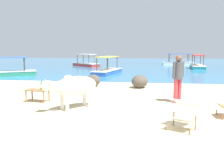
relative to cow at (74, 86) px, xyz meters
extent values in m
cube|color=#CCB78E|center=(1.28, -1.13, -0.72)|extent=(18.00, 14.00, 0.04)
cube|color=teal|center=(1.28, 20.87, -0.74)|extent=(60.00, 36.00, 0.03)
cylinder|color=silver|center=(-0.12, -0.37, -0.43)|extent=(0.11, 0.11, 0.55)
cylinder|color=silver|center=(-0.35, -0.17, -0.43)|extent=(0.11, 0.11, 0.55)
cylinder|color=silver|center=(0.42, 0.24, -0.43)|extent=(0.11, 0.11, 0.55)
cylinder|color=silver|center=(0.19, 0.45, -0.43)|extent=(0.11, 0.11, 0.55)
ellipsoid|color=silver|center=(0.03, 0.04, 0.01)|extent=(1.40, 1.48, 0.60)
ellipsoid|color=silver|center=(-0.58, -0.65, 0.11)|extent=(0.44, 0.45, 0.28)
cone|color=silver|center=(-0.47, -0.74, 0.23)|extent=(0.14, 0.14, 0.10)
cone|color=silver|center=(-0.68, -0.56, 0.23)|extent=(0.14, 0.14, 0.10)
ellipsoid|color=silver|center=(-0.14, -0.16, 0.26)|extent=(0.36, 0.37, 0.20)
cube|color=olive|center=(-1.56, 0.76, -0.29)|extent=(0.81, 0.53, 0.04)
cylinder|color=olive|center=(-1.20, 0.89, -0.50)|extent=(0.05, 0.05, 0.40)
cylinder|color=olive|center=(-1.25, 0.54, -0.50)|extent=(0.05, 0.05, 0.40)
cylinder|color=olive|center=(-1.88, 0.98, -0.50)|extent=(0.05, 0.05, 0.40)
cylinder|color=olive|center=(-1.92, 0.62, -0.50)|extent=(0.05, 0.05, 0.40)
cylinder|color=#2D6B38|center=(-1.43, 0.81, -0.16)|extent=(0.07, 0.07, 0.22)
cylinder|color=#2D6B38|center=(-1.43, 0.81, -0.02)|extent=(0.03, 0.03, 0.06)
cylinder|color=black|center=(-1.43, 0.81, 0.02)|extent=(0.03, 0.03, 0.02)
cylinder|color=olive|center=(4.15, -0.64, -0.63)|extent=(0.04, 0.04, 0.14)
cylinder|color=olive|center=(4.14, -0.12, -0.63)|extent=(0.04, 0.04, 0.14)
cylinder|color=olive|center=(3.10, -1.87, -0.63)|extent=(0.04, 0.04, 0.14)
cylinder|color=olive|center=(2.64, -1.62, -0.63)|extent=(0.04, 0.04, 0.14)
cylinder|color=olive|center=(3.29, -1.50, -0.53)|extent=(0.04, 0.04, 0.34)
cylinder|color=olive|center=(2.83, -1.26, -0.53)|extent=(0.04, 0.04, 0.34)
cube|color=silver|center=(2.97, -1.56, -0.46)|extent=(0.66, 0.62, 0.21)
cube|color=silver|center=(3.11, -1.29, -0.13)|extent=(0.68, 0.65, 0.23)
cylinder|color=#CC3D47|center=(3.32, 1.35, -0.29)|extent=(0.14, 0.14, 0.82)
cylinder|color=#CC3D47|center=(3.18, 1.23, -0.29)|extent=(0.14, 0.14, 0.82)
cylinder|color=#4C4C51|center=(3.25, 1.29, 0.41)|extent=(0.32, 0.32, 0.58)
cylinder|color=#4C4C51|center=(3.42, 1.43, 0.44)|extent=(0.09, 0.09, 0.52)
cylinder|color=#4C4C51|center=(3.09, 1.16, 0.44)|extent=(0.09, 0.09, 0.52)
sphere|color=brown|center=(3.25, 1.29, 0.81)|extent=(0.22, 0.22, 0.22)
ellipsoid|color=brown|center=(1.91, 4.21, -0.40)|extent=(1.06, 1.09, 0.61)
ellipsoid|color=brown|center=(-0.36, 4.42, -0.41)|extent=(0.88, 0.78, 0.58)
cube|color=#C63833|center=(-4.06, 17.74, -0.59)|extent=(3.42, 3.21, 0.28)
cube|color=white|center=(-4.06, 17.74, -0.43)|extent=(3.52, 3.30, 0.04)
cylinder|color=brown|center=(-5.12, 18.17, 0.03)|extent=(0.06, 0.06, 0.95)
cylinder|color=brown|center=(-4.61, 18.74, 0.03)|extent=(0.06, 0.06, 0.95)
cylinder|color=brown|center=(-3.51, 16.74, 0.03)|extent=(0.06, 0.06, 0.95)
cylinder|color=brown|center=(-3.00, 17.31, 0.03)|extent=(0.06, 0.06, 0.95)
cube|color=silver|center=(-4.06, 17.74, 0.53)|extent=(2.51, 2.37, 0.06)
cube|color=#3866B7|center=(-0.57, 10.27, -0.59)|extent=(1.83, 3.75, 0.28)
cube|color=white|center=(-0.57, 10.27, -0.43)|extent=(1.90, 3.83, 0.04)
cylinder|color=brown|center=(-0.72, 11.41, 0.03)|extent=(0.06, 0.06, 0.95)
cylinder|color=brown|center=(0.03, 11.25, 0.03)|extent=(0.06, 0.06, 0.95)
cylinder|color=brown|center=(-1.18, 9.30, 0.03)|extent=(0.06, 0.06, 0.95)
cylinder|color=brown|center=(-0.42, 9.14, 0.03)|extent=(0.06, 0.06, 0.95)
cube|color=#EFD14C|center=(-0.57, 10.27, 0.53)|extent=(1.44, 2.66, 0.06)
cube|color=#338E66|center=(-7.21, 8.23, -0.59)|extent=(3.65, 2.80, 0.28)
cube|color=white|center=(-7.21, 8.23, -0.43)|extent=(3.74, 2.88, 0.04)
cylinder|color=brown|center=(-6.09, 8.46, 0.03)|extent=(0.06, 0.06, 0.95)
cylinder|color=brown|center=(-6.49, 9.12, 0.03)|extent=(0.06, 0.06, 0.95)
cube|color=#3D66C6|center=(-7.21, 8.23, 0.53)|extent=(2.64, 2.10, 0.06)
cube|color=teal|center=(7.10, 16.30, -0.59)|extent=(1.46, 3.69, 0.28)
cube|color=white|center=(7.10, 16.30, -0.43)|extent=(1.52, 3.77, 0.04)
cylinder|color=brown|center=(7.37, 15.18, 0.03)|extent=(0.06, 0.06, 0.95)
cylinder|color=brown|center=(6.61, 15.26, 0.03)|extent=(0.06, 0.06, 0.95)
cylinder|color=brown|center=(7.59, 17.33, 0.03)|extent=(0.06, 0.06, 0.95)
cylinder|color=brown|center=(6.83, 17.41, 0.03)|extent=(0.06, 0.06, 0.95)
cube|color=red|center=(7.10, 16.30, 0.53)|extent=(1.19, 2.60, 0.06)
cube|color=white|center=(6.08, 21.52, -0.59)|extent=(3.64, 1.24, 0.28)
cube|color=white|center=(6.08, 21.52, -0.43)|extent=(3.71, 1.30, 0.04)
cylinder|color=brown|center=(7.14, 21.95, 0.03)|extent=(0.06, 0.06, 0.95)
cylinder|color=brown|center=(7.17, 21.18, 0.03)|extent=(0.06, 0.06, 0.95)
cylinder|color=brown|center=(4.99, 21.86, 0.03)|extent=(0.06, 0.06, 0.95)
cylinder|color=brown|center=(5.02, 21.09, 0.03)|extent=(0.06, 0.06, 0.95)
cube|color=#3D66C6|center=(6.08, 21.52, 0.53)|extent=(2.55, 1.03, 0.06)
camera|label=1|loc=(2.10, -6.90, 1.14)|focal=37.87mm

